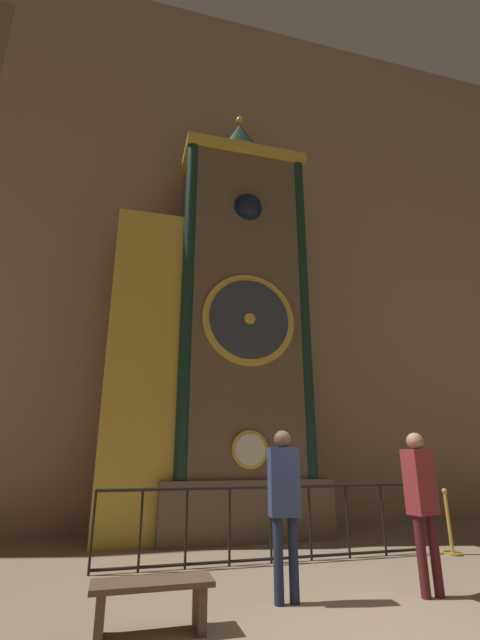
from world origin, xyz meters
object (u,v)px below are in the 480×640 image
at_px(clock_tower, 220,329).
at_px(stanchion_post, 450,533).
at_px(visitor_near, 284,495).
at_px(visitor_bench, 152,597).
at_px(visitor_far, 421,494).

distance_m(clock_tower, stanchion_post, 5.68).
distance_m(clock_tower, visitor_near, 4.99).
bearing_deg(visitor_bench, stanchion_post, 21.91).
bearing_deg(visitor_near, stanchion_post, 30.57).
bearing_deg(visitor_near, visitor_far, -1.06).
height_order(visitor_near, stanchion_post, visitor_near).
distance_m(clock_tower, visitor_far, 5.42).
bearing_deg(stanchion_post, visitor_near, -155.95).
bearing_deg(visitor_far, stanchion_post, 30.78).
bearing_deg(clock_tower, visitor_near, -90.85).
xyz_separation_m(clock_tower, visitor_bench, (-1.55, -4.36, -3.91)).
xyz_separation_m(visitor_far, visitor_bench, (-3.17, -0.22, -0.79)).
bearing_deg(visitor_near, clock_tower, 95.67).
xyz_separation_m(visitor_near, visitor_bench, (-1.49, -0.45, -0.80)).
height_order(clock_tower, stanchion_post, clock_tower).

